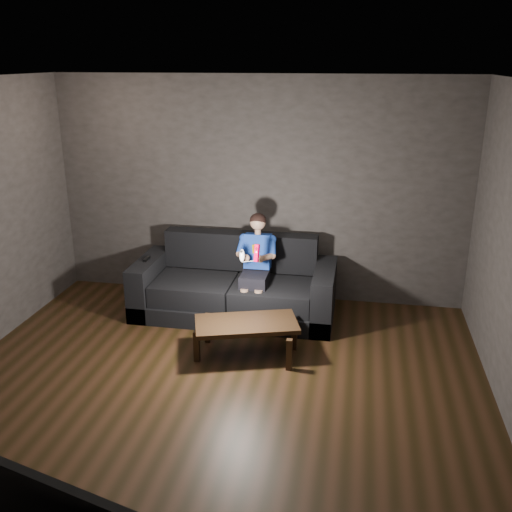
# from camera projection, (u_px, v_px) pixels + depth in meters

# --- Properties ---
(floor) EXTENTS (5.00, 5.00, 0.00)m
(floor) POSITION_uv_depth(u_px,v_px,m) (207.00, 404.00, 4.99)
(floor) COLOR black
(floor) RESTS_ON ground
(back_wall) EXTENTS (5.00, 0.04, 2.70)m
(back_wall) POSITION_uv_depth(u_px,v_px,m) (258.00, 191.00, 6.87)
(back_wall) COLOR #342F2D
(back_wall) RESTS_ON ground
(front_wall) EXTENTS (5.00, 0.04, 2.70)m
(front_wall) POSITION_uv_depth(u_px,v_px,m) (30.00, 469.00, 2.22)
(front_wall) COLOR #342F2D
(front_wall) RESTS_ON ground
(ceiling) EXTENTS (5.00, 5.00, 0.02)m
(ceiling) POSITION_uv_depth(u_px,v_px,m) (196.00, 82.00, 4.10)
(ceiling) COLOR silver
(ceiling) RESTS_ON back_wall
(sofa) EXTENTS (2.30, 0.99, 0.89)m
(sofa) POSITION_uv_depth(u_px,v_px,m) (235.00, 290.00, 6.68)
(sofa) COLOR black
(sofa) RESTS_ON floor
(child) EXTENTS (0.45, 0.55, 1.10)m
(child) POSITION_uv_depth(u_px,v_px,m) (256.00, 258.00, 6.42)
(child) COLOR black
(child) RESTS_ON sofa
(wii_remote_red) EXTENTS (0.06, 0.08, 0.19)m
(wii_remote_red) POSITION_uv_depth(u_px,v_px,m) (257.00, 253.00, 5.95)
(wii_remote_red) COLOR #E00034
(wii_remote_red) RESTS_ON child
(nunchuk_white) EXTENTS (0.07, 0.09, 0.14)m
(nunchuk_white) POSITION_uv_depth(u_px,v_px,m) (242.00, 255.00, 5.99)
(nunchuk_white) COLOR white
(nunchuk_white) RESTS_ON child
(wii_remote_black) EXTENTS (0.04, 0.15, 0.03)m
(wii_remote_black) POSITION_uv_depth(u_px,v_px,m) (147.00, 259.00, 6.66)
(wii_remote_black) COLOR black
(wii_remote_black) RESTS_ON sofa
(coffee_table) EXTENTS (1.12, 0.79, 0.37)m
(coffee_table) POSITION_uv_depth(u_px,v_px,m) (246.00, 326.00, 5.71)
(coffee_table) COLOR black
(coffee_table) RESTS_ON floor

